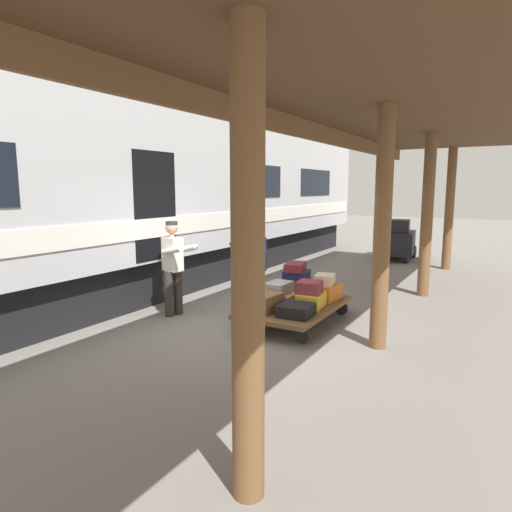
% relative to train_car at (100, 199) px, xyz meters
% --- Properties ---
extents(ground_plane, '(60.00, 60.00, 0.00)m').
position_rel_train_car_xyz_m(ground_plane, '(-3.75, 0.00, -2.06)').
color(ground_plane, slate).
extents(platform_canopy, '(3.20, 15.31, 3.56)m').
position_rel_train_car_xyz_m(platform_canopy, '(-5.62, 0.00, 1.22)').
color(platform_canopy, brown).
rests_on(platform_canopy, ground_plane).
extents(train_car, '(3.02, 21.90, 4.00)m').
position_rel_train_car_xyz_m(train_car, '(0.00, 0.00, 0.00)').
color(train_car, '#B7BABF').
rests_on(train_car, ground_plane).
extents(luggage_cart, '(1.28, 2.18, 0.32)m').
position_rel_train_car_xyz_m(luggage_cart, '(-4.15, -0.47, -1.79)').
color(luggage_cart, brown).
rests_on(luggage_cart, ground_plane).
extents(suitcase_olive_duffel, '(0.46, 0.52, 0.28)m').
position_rel_train_car_xyz_m(suitcase_olive_duffel, '(-3.86, -1.07, -1.60)').
color(suitcase_olive_duffel, brown).
rests_on(suitcase_olive_duffel, luggage_cart).
extents(suitcase_black_hardshell, '(0.53, 0.53, 0.18)m').
position_rel_train_car_xyz_m(suitcase_black_hardshell, '(-4.44, 0.13, -1.65)').
color(suitcase_black_hardshell, black).
rests_on(suitcase_black_hardshell, luggage_cart).
extents(suitcase_orange_carryall, '(0.48, 0.58, 0.28)m').
position_rel_train_car_xyz_m(suitcase_orange_carryall, '(-4.44, -1.07, -1.60)').
color(suitcase_orange_carryall, '#CC6B23').
rests_on(suitcase_orange_carryall, luggage_cart).
extents(suitcase_yellow_case, '(0.45, 0.63, 0.24)m').
position_rel_train_car_xyz_m(suitcase_yellow_case, '(-4.44, -0.47, -1.62)').
color(suitcase_yellow_case, gold).
rests_on(suitcase_yellow_case, luggage_cart).
extents(suitcase_brown_leather, '(0.55, 0.57, 0.29)m').
position_rel_train_car_xyz_m(suitcase_brown_leather, '(-3.86, 0.13, -1.60)').
color(suitcase_brown_leather, brown).
rests_on(suitcase_brown_leather, luggage_cart).
extents(suitcase_tan_vintage, '(0.53, 0.50, 0.17)m').
position_rel_train_car_xyz_m(suitcase_tan_vintage, '(-3.86, -0.47, -1.66)').
color(suitcase_tan_vintage, tan).
rests_on(suitcase_tan_vintage, luggage_cart).
extents(suitcase_burgundy_valise, '(0.41, 0.43, 0.20)m').
position_rel_train_car_xyz_m(suitcase_burgundy_valise, '(-4.41, -0.45, -1.40)').
color(suitcase_burgundy_valise, maroon).
rests_on(suitcase_burgundy_valise, suitcase_yellow_case).
extents(suitcase_navy_fabric, '(0.47, 0.53, 0.19)m').
position_rel_train_car_xyz_m(suitcase_navy_fabric, '(-3.88, -1.09, -1.37)').
color(suitcase_navy_fabric, navy).
rests_on(suitcase_navy_fabric, suitcase_olive_duffel).
extents(suitcase_cream_canvas, '(0.39, 0.45, 0.17)m').
position_rel_train_car_xyz_m(suitcase_cream_canvas, '(-4.44, -1.07, -1.38)').
color(suitcase_cream_canvas, beige).
rests_on(suitcase_cream_canvas, suitcase_orange_carryall).
extents(suitcase_maroon_trunk, '(0.44, 0.61, 0.14)m').
position_rel_train_car_xyz_m(suitcase_maroon_trunk, '(-3.86, -1.06, -1.20)').
color(suitcase_maroon_trunk, maroon).
rests_on(suitcase_maroon_trunk, suitcase_navy_fabric).
extents(suitcase_gray_aluminum, '(0.37, 0.51, 0.20)m').
position_rel_train_car_xyz_m(suitcase_gray_aluminum, '(-3.83, -0.45, -1.48)').
color(suitcase_gray_aluminum, '#9EA0A5').
rests_on(suitcase_gray_aluminum, suitcase_tan_vintage).
extents(porter_in_overalls, '(0.73, 0.56, 1.70)m').
position_rel_train_car_xyz_m(porter_in_overalls, '(-3.28, -0.57, -1.14)').
color(porter_in_overalls, navy).
rests_on(porter_in_overalls, ground_plane).
extents(porter_by_door, '(0.72, 0.53, 1.70)m').
position_rel_train_car_xyz_m(porter_by_door, '(-2.07, 0.21, -1.14)').
color(porter_by_door, '#332D28').
rests_on(porter_by_door, ground_plane).
extents(baggage_tug, '(1.31, 1.83, 1.30)m').
position_rel_train_car_xyz_m(baggage_tug, '(-4.02, -8.27, -1.43)').
color(baggage_tug, black).
rests_on(baggage_tug, ground_plane).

